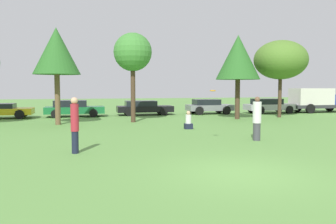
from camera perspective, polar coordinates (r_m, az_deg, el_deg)
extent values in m
plane|color=#5B8E42|center=(9.81, 12.03, -9.76)|extent=(120.00, 120.00, 0.00)
cylinder|color=#191E33|center=(12.72, -14.93, -4.81)|extent=(0.24, 0.24, 0.78)
cylinder|color=#A52633|center=(12.62, -15.01, -0.90)|extent=(0.28, 0.28, 0.96)
sphere|color=tan|center=(12.58, -15.06, 1.79)|extent=(0.25, 0.25, 0.25)
cylinder|color=#3F3F47|center=(15.71, 14.29, -3.14)|extent=(0.32, 0.32, 0.76)
cylinder|color=silver|center=(15.62, 14.35, -0.06)|extent=(0.37, 0.37, 0.93)
sphere|color=brown|center=(15.59, 14.39, 2.02)|extent=(0.23, 0.23, 0.23)
cylinder|color=orange|center=(14.63, 7.32, 3.47)|extent=(0.25, 0.25, 0.06)
cube|color=#191E33|center=(19.37, 3.35, -2.33)|extent=(0.43, 0.36, 0.30)
cylinder|color=silver|center=(19.33, 3.35, -1.16)|extent=(0.32, 0.32, 0.49)
sphere|color=tan|center=(19.30, 3.36, -0.14)|extent=(0.23, 0.23, 0.23)
cylinder|color=brown|center=(22.48, -17.60, 1.94)|extent=(0.32, 0.32, 3.09)
cone|color=#286023|center=(22.57, -17.77, 9.49)|extent=(2.85, 2.85, 2.85)
cylinder|color=#473323|center=(23.05, -5.73, 3.18)|extent=(0.30, 0.30, 3.91)
sphere|color=#3D7F33|center=(23.16, -5.78, 9.72)|extent=(2.50, 2.50, 2.50)
cylinder|color=#473323|center=(25.66, 11.28, 2.05)|extent=(0.35, 0.35, 2.85)
cone|color=#286023|center=(25.72, 11.37, 8.76)|extent=(3.17, 3.17, 3.17)
cylinder|color=#473323|center=(27.86, 17.80, 2.50)|extent=(0.27, 0.27, 3.25)
ellipsoid|color=#4C7528|center=(27.93, 17.93, 8.10)|extent=(4.00, 4.00, 2.94)
cube|color=gold|center=(28.41, -25.42, 0.09)|extent=(4.26, 1.84, 0.46)
cylinder|color=black|center=(29.07, -22.50, -0.10)|extent=(0.67, 0.18, 0.67)
cylinder|color=black|center=(27.28, -23.10, -0.38)|extent=(0.67, 0.18, 0.67)
cube|color=#196633|center=(28.04, -14.97, 0.33)|extent=(4.49, 1.78, 0.52)
cube|color=black|center=(28.02, -15.67, 1.35)|extent=(2.47, 1.56, 0.49)
cylinder|color=black|center=(28.93, -12.16, 0.07)|extent=(0.64, 0.18, 0.64)
cylinder|color=black|center=(27.18, -12.08, -0.19)|extent=(0.64, 0.18, 0.64)
cylinder|color=black|center=(29.00, -17.66, -0.02)|extent=(0.64, 0.18, 0.64)
cylinder|color=black|center=(27.25, -17.93, -0.29)|extent=(0.64, 0.18, 0.64)
cube|color=black|center=(28.85, -3.80, 0.51)|extent=(4.58, 1.72, 0.49)
cube|color=black|center=(28.77, -4.48, 1.41)|extent=(2.52, 1.50, 0.43)
cylinder|color=black|center=(29.96, -1.40, 0.28)|extent=(0.61, 0.17, 0.61)
cylinder|color=black|center=(28.30, -0.68, 0.05)|extent=(0.61, 0.17, 0.61)
cylinder|color=black|center=(29.50, -6.79, 0.19)|extent=(0.61, 0.17, 0.61)
cylinder|color=black|center=(27.82, -6.38, -0.05)|extent=(0.61, 0.17, 0.61)
cube|color=slate|center=(30.06, 6.80, 0.72)|extent=(3.87, 1.73, 0.49)
cube|color=black|center=(29.94, 6.29, 1.63)|extent=(2.13, 1.52, 0.47)
cylinder|color=black|center=(31.30, 8.31, 0.49)|extent=(0.71, 0.21, 0.70)
cylinder|color=black|center=(29.72, 9.54, 0.28)|extent=(0.71, 0.21, 0.70)
cylinder|color=black|center=(30.49, 4.13, 0.42)|extent=(0.71, 0.21, 0.70)
cylinder|color=black|center=(28.87, 5.15, 0.21)|extent=(0.71, 0.21, 0.70)
cube|color=#B2B2B7|center=(32.09, 16.34, 0.79)|extent=(4.44, 1.71, 0.51)
cube|color=black|center=(31.90, 15.84, 1.68)|extent=(2.44, 1.50, 0.48)
cylinder|color=black|center=(33.52, 17.65, 0.55)|extent=(0.68, 0.22, 0.68)
cylinder|color=black|center=(32.09, 19.21, 0.36)|extent=(0.68, 0.22, 0.68)
cylinder|color=black|center=(32.19, 13.46, 0.49)|extent=(0.68, 0.22, 0.68)
cylinder|color=black|center=(30.70, 14.89, 0.29)|extent=(0.68, 0.22, 0.68)
cube|color=#2D2D33|center=(34.59, 23.37, 0.89)|extent=(5.58, 1.95, 0.30)
cube|color=#1E389E|center=(35.62, 25.62, 1.89)|extent=(1.79, 1.84, 0.92)
cube|color=beige|center=(34.09, 22.36, 2.36)|extent=(3.46, 1.95, 1.47)
cylinder|color=black|center=(36.55, 24.91, 0.77)|extent=(0.83, 0.25, 0.83)
cylinder|color=black|center=(34.50, 20.36, 0.71)|extent=(0.83, 0.25, 0.83)
cylinder|color=black|center=(32.91, 22.23, 0.51)|extent=(0.83, 0.25, 0.83)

